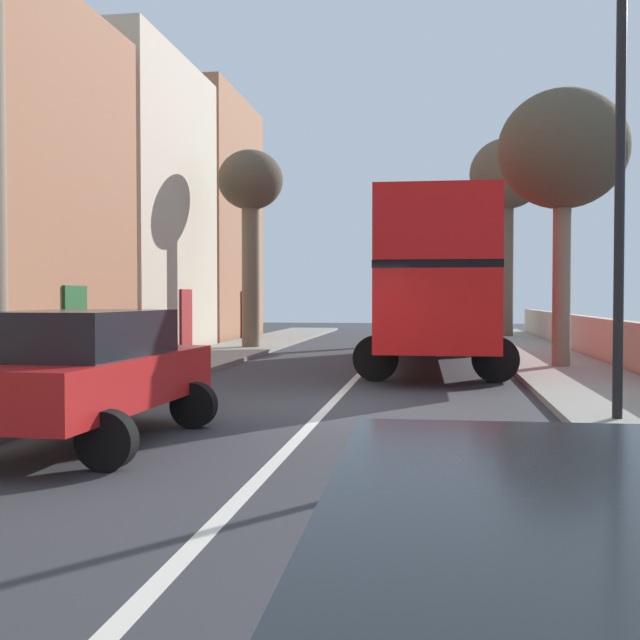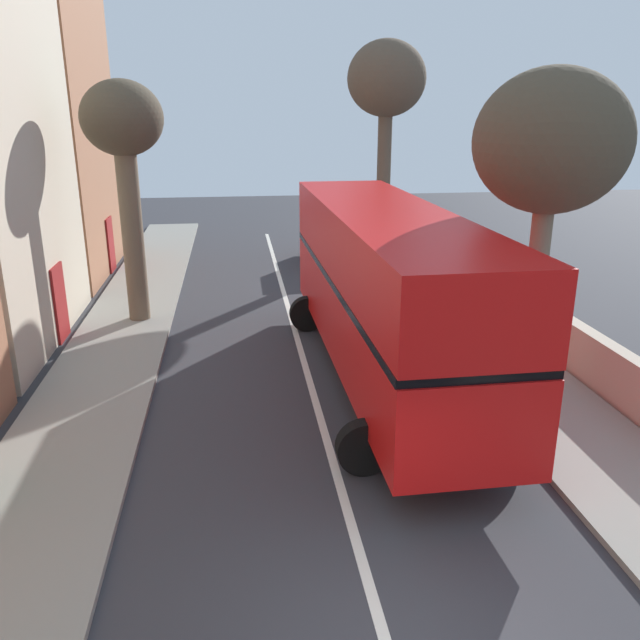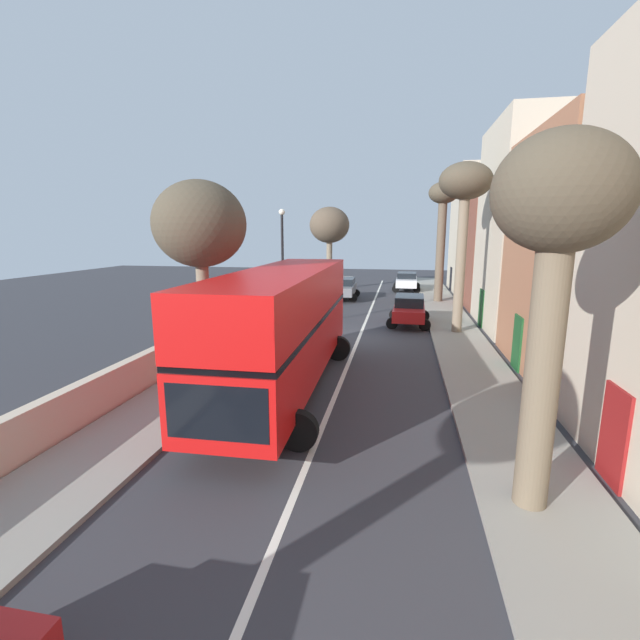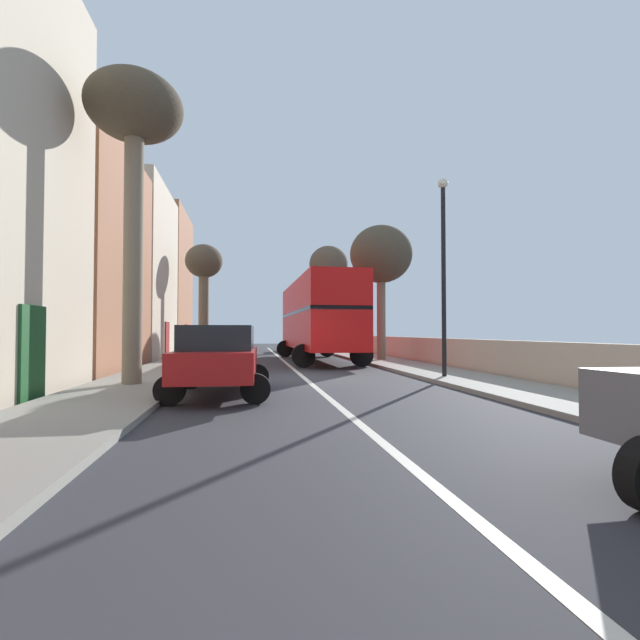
# 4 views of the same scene
# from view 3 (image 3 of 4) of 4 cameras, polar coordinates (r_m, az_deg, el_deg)

# --- Properties ---
(ground_plane) EXTENTS (84.00, 84.00, 0.00)m
(ground_plane) POSITION_cam_3_polar(r_m,az_deg,el_deg) (22.17, 5.10, -2.33)
(ground_plane) COLOR #333338
(road_centre_line) EXTENTS (0.16, 54.00, 0.01)m
(road_centre_line) POSITION_cam_3_polar(r_m,az_deg,el_deg) (22.17, 5.10, -2.32)
(road_centre_line) COLOR silver
(road_centre_line) RESTS_ON ground
(sidewalk_left) EXTENTS (2.60, 60.00, 0.12)m
(sidewalk_left) POSITION_cam_3_polar(r_m,az_deg,el_deg) (22.26, 17.77, -2.62)
(sidewalk_left) COLOR gray
(sidewalk_left) RESTS_ON ground
(sidewalk_right) EXTENTS (2.60, 60.00, 0.12)m
(sidewalk_right) POSITION_cam_3_polar(r_m,az_deg,el_deg) (23.11, -7.08, -1.65)
(sidewalk_right) COLOR gray
(sidewalk_right) RESTS_ON ground
(terraced_houses_left) EXTENTS (4.07, 47.68, 10.88)m
(terraced_houses_left) POSITION_cam_3_polar(r_m,az_deg,el_deg) (22.31, 27.91, 9.40)
(terraced_houses_left) COLOR beige
(terraced_houses_left) RESTS_ON ground
(boundary_wall_right) EXTENTS (0.36, 54.00, 1.25)m
(boundary_wall_right) POSITION_cam_3_polar(r_m,az_deg,el_deg) (23.50, -10.72, -0.14)
(boundary_wall_right) COLOR beige
(boundary_wall_right) RESTS_ON ground
(double_decker_bus) EXTENTS (3.69, 11.50, 4.06)m
(double_decker_bus) POSITION_cam_3_polar(r_m,az_deg,el_deg) (14.27, -4.63, -0.30)
(double_decker_bus) COLOR red
(double_decker_bus) RESTS_ON ground
(parked_car_grey_right_0) EXTENTS (2.58, 4.56, 1.67)m
(parked_car_grey_right_0) POSITION_cam_3_polar(r_m,az_deg,el_deg) (34.71, 3.01, 4.27)
(parked_car_grey_right_0) COLOR slate
(parked_car_grey_right_0) RESTS_ON ground
(parked_car_white_left_1) EXTENTS (2.55, 4.30, 1.65)m
(parked_car_white_left_1) POSITION_cam_3_polar(r_m,az_deg,el_deg) (40.55, 11.22, 5.08)
(parked_car_white_left_1) COLOR silver
(parked_car_white_left_1) RESTS_ON ground
(parked_car_red_left_3) EXTENTS (2.48, 4.38, 1.66)m
(parked_car_red_left_3) POSITION_cam_3_polar(r_m,az_deg,el_deg) (25.56, 11.53, 1.48)
(parked_car_red_left_3) COLOR #AD1919
(parked_car_red_left_3) RESTS_ON ground
(street_tree_left_0) EXTENTS (2.59, 2.59, 8.50)m
(street_tree_left_0) POSITION_cam_3_polar(r_m,az_deg,el_deg) (23.61, 18.36, 15.55)
(street_tree_left_0) COLOR #7A6B56
(street_tree_left_0) RESTS_ON sidewalk_left
(street_tree_left_2) EXTENTS (2.12, 2.12, 8.69)m
(street_tree_left_2) POSITION_cam_3_polar(r_m,az_deg,el_deg) (34.03, 15.67, 13.56)
(street_tree_left_2) COLOR brown
(street_tree_left_2) RESTS_ON sidewalk_left
(street_tree_right_3) EXTENTS (3.18, 3.18, 6.86)m
(street_tree_right_3) POSITION_cam_3_polar(r_m,az_deg,el_deg) (15.89, -15.39, 11.63)
(street_tree_right_3) COLOR #7A6B56
(street_tree_right_3) RESTS_ON sidewalk_right
(street_tree_left_4) EXTENTS (2.26, 2.26, 6.80)m
(street_tree_left_4) POSITION_cam_3_polar(r_m,az_deg,el_deg) (8.59, 28.59, 11.06)
(street_tree_left_4) COLOR brown
(street_tree_left_4) RESTS_ON sidewalk_left
(street_tree_right_5) EXTENTS (3.58, 3.58, 7.35)m
(street_tree_right_5) POSITION_cam_3_polar(r_m,az_deg,el_deg) (40.26, 1.24, 12.12)
(street_tree_right_5) COLOR #7A6B56
(street_tree_right_5) RESTS_ON sidewalk_right
(lamppost_right) EXTENTS (0.32, 0.32, 6.31)m
(lamppost_right) POSITION_cam_3_polar(r_m,az_deg,el_deg) (23.73, -4.90, 7.88)
(lamppost_right) COLOR black
(lamppost_right) RESTS_ON sidewalk_right
(litter_bin_right) EXTENTS (0.55, 0.55, 1.08)m
(litter_bin_right) POSITION_cam_3_polar(r_m,az_deg,el_deg) (31.94, -2.78, 3.14)
(litter_bin_right) COLOR black
(litter_bin_right) RESTS_ON sidewalk_right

